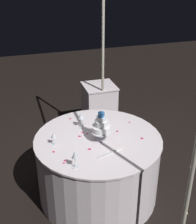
% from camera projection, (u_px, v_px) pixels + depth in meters
% --- Properties ---
extents(ground_plane, '(12.00, 12.00, 0.00)m').
position_uv_depth(ground_plane, '(98.00, 193.00, 3.62)').
color(ground_plane, black).
extents(decorative_arch, '(2.27, 0.06, 2.29)m').
position_uv_depth(decorative_arch, '(137.00, 68.00, 3.04)').
color(decorative_arch, '#B7B29E').
rests_on(decorative_arch, ground).
extents(main_table, '(1.37, 1.37, 0.76)m').
position_uv_depth(main_table, '(98.00, 167.00, 3.45)').
color(main_table, white).
rests_on(main_table, ground).
extents(side_table, '(0.46, 0.46, 0.82)m').
position_uv_depth(side_table, '(99.00, 110.00, 4.65)').
color(side_table, white).
rests_on(side_table, ground).
extents(tiered_cake, '(0.22, 0.22, 0.32)m').
position_uv_depth(tiered_cake, '(101.00, 126.00, 3.17)').
color(tiered_cake, silver).
rests_on(tiered_cake, main_table).
extents(wine_glass_0, '(0.06, 0.06, 0.18)m').
position_uv_depth(wine_glass_0, '(75.00, 155.00, 2.76)').
color(wine_glass_0, silver).
rests_on(wine_glass_0, main_table).
extents(wine_glass_1, '(0.06, 0.06, 0.14)m').
position_uv_depth(wine_glass_1, '(54.00, 136.00, 3.11)').
color(wine_glass_1, silver).
rests_on(wine_glass_1, main_table).
extents(wine_glass_2, '(0.07, 0.07, 0.18)m').
position_uv_depth(wine_glass_2, '(81.00, 116.00, 3.42)').
color(wine_glass_2, silver).
rests_on(wine_glass_2, main_table).
extents(cake_knife, '(0.11, 0.29, 0.01)m').
position_uv_depth(cake_knife, '(111.00, 152.00, 3.03)').
color(cake_knife, silver).
rests_on(cake_knife, main_table).
extents(rose_petal_0, '(0.04, 0.03, 0.00)m').
position_uv_depth(rose_petal_0, '(83.00, 132.00, 3.37)').
color(rose_petal_0, '#C61951').
rests_on(rose_petal_0, main_table).
extents(rose_petal_1, '(0.04, 0.04, 0.00)m').
position_uv_depth(rose_petal_1, '(79.00, 136.00, 3.30)').
color(rose_petal_1, '#C61951').
rests_on(rose_petal_1, main_table).
extents(rose_petal_2, '(0.04, 0.03, 0.00)m').
position_uv_depth(rose_petal_2, '(54.00, 152.00, 3.04)').
color(rose_petal_2, '#C61951').
rests_on(rose_petal_2, main_table).
extents(rose_petal_3, '(0.03, 0.02, 0.00)m').
position_uv_depth(rose_petal_3, '(87.00, 134.00, 3.35)').
color(rose_petal_3, '#C61951').
rests_on(rose_petal_3, main_table).
extents(rose_petal_4, '(0.03, 0.03, 0.00)m').
position_uv_depth(rose_petal_4, '(117.00, 131.00, 3.40)').
color(rose_petal_4, '#C61951').
rests_on(rose_petal_4, main_table).
extents(rose_petal_5, '(0.03, 0.03, 0.00)m').
position_uv_depth(rose_petal_5, '(65.00, 161.00, 2.91)').
color(rose_petal_5, '#C61951').
rests_on(rose_petal_5, main_table).
extents(rose_petal_6, '(0.03, 0.04, 0.00)m').
position_uv_depth(rose_petal_6, '(70.00, 119.00, 3.66)').
color(rose_petal_6, '#C61951').
rests_on(rose_petal_6, main_table).
extents(rose_petal_7, '(0.03, 0.03, 0.00)m').
position_uv_depth(rose_petal_7, '(64.00, 163.00, 2.88)').
color(rose_petal_7, '#C61951').
rests_on(rose_petal_7, main_table).
extents(rose_petal_8, '(0.03, 0.03, 0.00)m').
position_uv_depth(rose_petal_8, '(129.00, 122.00, 3.58)').
color(rose_petal_8, '#C61951').
rests_on(rose_petal_8, main_table).
extents(rose_petal_9, '(0.04, 0.05, 0.00)m').
position_uv_depth(rose_petal_9, '(89.00, 149.00, 3.08)').
color(rose_petal_9, '#C61951').
rests_on(rose_petal_9, main_table).
extents(rose_petal_10, '(0.04, 0.04, 0.00)m').
position_uv_depth(rose_petal_10, '(142.00, 138.00, 3.26)').
color(rose_petal_10, '#C61951').
rests_on(rose_petal_10, main_table).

